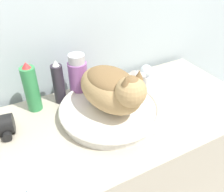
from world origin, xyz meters
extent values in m
cube|color=silver|center=(0.00, 0.58, 1.20)|extent=(8.00, 0.05, 2.40)
cube|color=#B2A893|center=(0.00, 0.26, 0.44)|extent=(1.10, 0.52, 0.87)
cylinder|color=white|center=(-0.02, 0.28, 0.89)|extent=(0.36, 0.36, 0.04)
torus|color=white|center=(-0.02, 0.28, 0.91)|extent=(0.38, 0.38, 0.02)
ellipsoid|color=tan|center=(-0.02, 0.28, 0.99)|extent=(0.23, 0.30, 0.14)
ellipsoid|color=brown|center=(-0.02, 0.28, 1.03)|extent=(0.18, 0.22, 0.06)
sphere|color=tan|center=(0.00, 0.17, 1.03)|extent=(0.10, 0.10, 0.10)
sphere|color=brown|center=(0.00, 0.17, 1.06)|extent=(0.06, 0.06, 0.06)
cone|color=brown|center=(-0.02, 0.17, 1.08)|extent=(0.03, 0.03, 0.03)
cone|color=brown|center=(0.03, 0.18, 1.08)|extent=(0.03, 0.03, 0.03)
cylinder|color=brown|center=(0.04, 0.39, 0.93)|extent=(0.14, 0.10, 0.03)
cylinder|color=silver|center=(0.20, 0.37, 0.90)|extent=(0.04, 0.04, 0.06)
cylinder|color=silver|center=(0.16, 0.35, 0.96)|extent=(0.11, 0.06, 0.08)
sphere|color=silver|center=(0.20, 0.37, 0.96)|extent=(0.05, 0.05, 0.05)
cylinder|color=#93569E|center=(-0.07, 0.45, 0.95)|extent=(0.08, 0.08, 0.15)
cylinder|color=#B7B7BC|center=(-0.07, 0.45, 1.04)|extent=(0.06, 0.06, 0.03)
cylinder|color=#338C4C|center=(-0.26, 0.45, 0.96)|extent=(0.05, 0.05, 0.18)
cone|color=red|center=(-0.26, 0.45, 1.06)|extent=(0.03, 0.03, 0.02)
cylinder|color=#28232D|center=(-0.16, 0.45, 0.95)|extent=(0.04, 0.04, 0.16)
cone|color=white|center=(-0.16, 0.45, 1.05)|extent=(0.03, 0.03, 0.02)
cylinder|color=black|center=(-0.38, 0.36, 0.89)|extent=(0.05, 0.11, 0.03)
camera|label=1|loc=(-0.34, -0.34, 1.45)|focal=38.00mm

